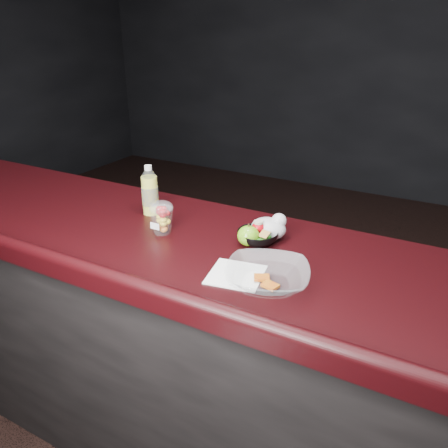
{
  "coord_description": "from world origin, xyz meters",
  "views": [
    {
      "loc": [
        0.67,
        -0.87,
        1.71
      ],
      "look_at": [
        0.03,
        0.32,
        1.1
      ],
      "focal_mm": 35.0,
      "sensor_mm": 36.0,
      "label": 1
    }
  ],
  "objects": [
    {
      "name": "snack_bowl",
      "position": [
        0.12,
        0.39,
        1.05
      ],
      "size": [
        0.18,
        0.18,
        0.08
      ],
      "rotation": [
        0.0,
        0.0,
        -0.28
      ],
      "color": "black",
      "rests_on": "counter"
    },
    {
      "name": "plastic_bag",
      "position": [
        0.14,
        0.45,
        1.06
      ],
      "size": [
        0.13,
        0.1,
        0.09
      ],
      "color": "silver",
      "rests_on": "counter"
    },
    {
      "name": "fruit_cup",
      "position": [
        -0.22,
        0.3,
        1.08
      ],
      "size": [
        0.09,
        0.09,
        0.12
      ],
      "color": "white",
      "rests_on": "counter"
    },
    {
      "name": "paper_napkin",
      "position": [
        0.15,
        0.16,
        1.02
      ],
      "size": [
        0.19,
        0.19,
        0.0
      ],
      "primitive_type": "cube",
      "rotation": [
        0.0,
        0.0,
        0.18
      ],
      "color": "white",
      "rests_on": "counter"
    },
    {
      "name": "counter",
      "position": [
        0.0,
        0.3,
        0.51
      ],
      "size": [
        4.06,
        0.71,
        1.02
      ],
      "color": "black",
      "rests_on": "ground"
    },
    {
      "name": "lemonade_bottle",
      "position": [
        -0.37,
        0.43,
        1.1
      ],
      "size": [
        0.07,
        0.07,
        0.2
      ],
      "color": "#E1E93C",
      "rests_on": "counter"
    },
    {
      "name": "green_apple",
      "position": [
        0.1,
        0.36,
        1.06
      ],
      "size": [
        0.08,
        0.08,
        0.08
      ],
      "color": "#458E10",
      "rests_on": "counter"
    },
    {
      "name": "takeout_bowl",
      "position": [
        0.26,
        0.15,
        1.05
      ],
      "size": [
        0.31,
        0.31,
        0.06
      ],
      "rotation": [
        0.0,
        0.0,
        0.34
      ],
      "color": "silver",
      "rests_on": "counter"
    }
  ]
}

